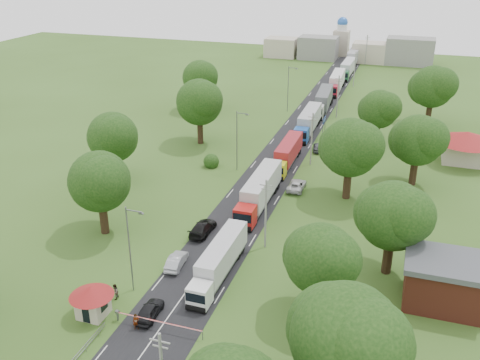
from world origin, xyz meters
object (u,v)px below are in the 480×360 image
at_px(boom_barrier, 146,320).
at_px(car_lane_front, 150,311).
at_px(info_sign, 324,123).
at_px(truck_0, 219,260).
at_px(car_lane_mid, 176,261).
at_px(pedestrian_near, 136,322).
at_px(guard_booth, 92,297).

height_order(boom_barrier, car_lane_front, car_lane_front).
height_order(info_sign, car_lane_front, info_sign).
xyz_separation_m(truck_0, car_lane_mid, (-5.34, 0.18, -1.27)).
bearing_deg(car_lane_mid, boom_barrier, 93.26).
bearing_deg(car_lane_front, truck_0, -117.61).
xyz_separation_m(info_sign, car_lane_front, (-6.96, -58.50, -2.27)).
xyz_separation_m(car_lane_mid, pedestrian_near, (0.86, -11.20, 0.12)).
distance_m(guard_booth, info_sign, 61.27).
distance_m(guard_booth, car_lane_mid, 11.53).
height_order(boom_barrier, truck_0, truck_0).
distance_m(info_sign, pedestrian_near, 61.04).
height_order(car_lane_front, car_lane_mid, car_lane_front).
relative_size(info_sign, truck_0, 0.30).
bearing_deg(car_lane_mid, pedestrian_near, 88.89).
bearing_deg(guard_booth, pedestrian_near, -6.32).
bearing_deg(car_lane_front, boom_barrier, 101.97).
bearing_deg(car_lane_mid, truck_0, 172.57).
xyz_separation_m(boom_barrier, car_lane_front, (-0.40, 1.50, -0.16)).
height_order(guard_booth, info_sign, info_sign).
relative_size(guard_booth, pedestrian_near, 2.60).
bearing_deg(car_lane_mid, car_lane_front, 92.22).
height_order(info_sign, pedestrian_near, info_sign).
distance_m(info_sign, truck_0, 49.63).
distance_m(car_lane_front, pedestrian_near, 2.10).
bearing_deg(truck_0, pedestrian_near, -112.12).
relative_size(info_sign, pedestrian_near, 2.43).
xyz_separation_m(boom_barrier, truck_0, (3.70, 10.46, 1.11)).
height_order(info_sign, truck_0, info_sign).
height_order(guard_booth, truck_0, truck_0).
relative_size(info_sign, car_lane_mid, 0.93).
bearing_deg(boom_barrier, info_sign, 83.76).
distance_m(boom_barrier, car_lane_mid, 10.77).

